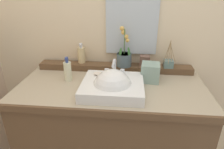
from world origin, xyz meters
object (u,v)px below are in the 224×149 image
(soap_dispenser, at_px, (81,55))
(tissue_box, at_px, (150,72))
(sink_basin, at_px, (113,88))
(trinket_box, at_px, (145,61))
(potted_plant, at_px, (124,57))
(soap_bar, at_px, (98,73))
(lotion_bottle, at_px, (68,71))
(reed_diffuser, at_px, (168,63))

(soap_dispenser, relative_size, tissue_box, 1.24)
(sink_basin, distance_m, trinket_box, 0.43)
(soap_dispenser, xyz_separation_m, trinket_box, (0.52, -0.02, -0.03))
(soap_dispenser, distance_m, trinket_box, 0.52)
(trinket_box, bearing_deg, potted_plant, -170.98)
(soap_bar, distance_m, lotion_bottle, 0.23)
(sink_basin, bearing_deg, soap_dispenser, 127.29)
(soap_bar, xyz_separation_m, soap_dispenser, (-0.19, 0.28, 0.04))
(soap_bar, bearing_deg, soap_dispenser, 123.85)
(potted_plant, height_order, trinket_box, potted_plant)
(sink_basin, relative_size, reed_diffuser, 1.84)
(trinket_box, distance_m, lotion_bottle, 0.61)
(soap_dispenser, bearing_deg, lotion_bottle, -100.25)
(potted_plant, relative_size, trinket_box, 3.79)
(sink_basin, distance_m, reed_diffuser, 0.54)
(reed_diffuser, relative_size, trinket_box, 2.64)
(soap_dispenser, height_order, reed_diffuser, reed_diffuser)
(potted_plant, xyz_separation_m, soap_dispenser, (-0.36, 0.04, -0.01))
(sink_basin, height_order, trinket_box, sink_basin)
(sink_basin, distance_m, soap_dispenser, 0.50)
(soap_bar, height_order, potted_plant, potted_plant)
(trinket_box, height_order, lotion_bottle, lotion_bottle)
(potted_plant, bearing_deg, soap_bar, -125.19)
(potted_plant, height_order, tissue_box, potted_plant)
(sink_basin, relative_size, trinket_box, 4.87)
(sink_basin, relative_size, lotion_bottle, 2.23)
(tissue_box, bearing_deg, soap_dispenser, 160.94)
(trinket_box, bearing_deg, tissue_box, -75.54)
(soap_bar, distance_m, potted_plant, 0.30)
(potted_plant, relative_size, reed_diffuser, 1.43)
(soap_bar, height_order, lotion_bottle, lotion_bottle)
(lotion_bottle, bearing_deg, soap_dispenser, 79.75)
(potted_plant, distance_m, lotion_bottle, 0.45)
(reed_diffuser, xyz_separation_m, tissue_box, (-0.15, -0.15, -0.02))
(soap_dispenser, height_order, trinket_box, soap_dispenser)
(lotion_bottle, bearing_deg, soap_bar, -8.18)
(lotion_bottle, bearing_deg, trinket_box, 21.52)
(soap_bar, relative_size, reed_diffuser, 0.32)
(soap_dispenser, relative_size, reed_diffuser, 0.76)
(soap_bar, distance_m, soap_dispenser, 0.34)
(trinket_box, bearing_deg, lotion_bottle, -155.43)
(soap_bar, bearing_deg, reed_diffuser, 24.91)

